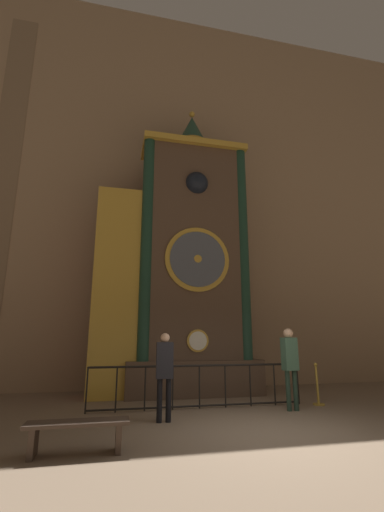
% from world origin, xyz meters
% --- Properties ---
extents(ground_plane, '(28.00, 28.00, 0.00)m').
position_xyz_m(ground_plane, '(0.00, 0.00, 0.00)').
color(ground_plane, '#75604C').
extents(cathedral_back_wall, '(24.00, 0.32, 14.99)m').
position_xyz_m(cathedral_back_wall, '(-0.09, 6.13, 7.49)').
color(cathedral_back_wall, '#997A5B').
rests_on(cathedral_back_wall, ground_plane).
extents(clock_tower, '(5.00, 1.81, 9.54)m').
position_xyz_m(clock_tower, '(-0.79, 4.60, 3.92)').
color(clock_tower, brown).
rests_on(clock_tower, ground_plane).
extents(railing_fence, '(5.19, 0.05, 0.99)m').
position_xyz_m(railing_fence, '(-0.64, 2.54, 0.55)').
color(railing_fence, black).
rests_on(railing_fence, ground_plane).
extents(visitor_near, '(0.36, 0.25, 1.71)m').
position_xyz_m(visitor_near, '(-1.66, 1.37, 1.02)').
color(visitor_near, black).
rests_on(visitor_near, ground_plane).
extents(visitor_far, '(0.36, 0.26, 1.83)m').
position_xyz_m(visitor_far, '(1.36, 1.81, 1.11)').
color(visitor_far, '#213427').
rests_on(visitor_far, ground_plane).
extents(stanchion_post, '(0.28, 0.28, 1.00)m').
position_xyz_m(stanchion_post, '(2.34, 2.31, 0.32)').
color(stanchion_post, '#B28E33').
rests_on(stanchion_post, ground_plane).
extents(visitor_bench, '(1.44, 0.40, 0.44)m').
position_xyz_m(visitor_bench, '(-3.15, -0.26, 0.32)').
color(visitor_bench, '#423328').
rests_on(visitor_bench, ground_plane).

